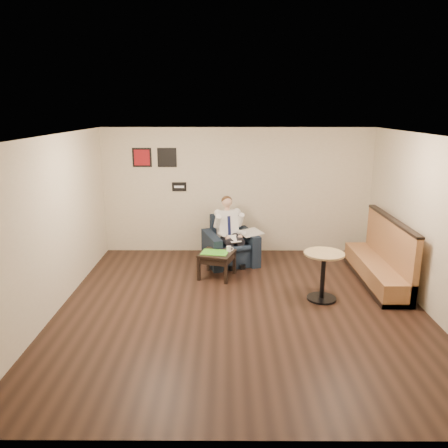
{
  "coord_description": "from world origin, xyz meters",
  "views": [
    {
      "loc": [
        -0.25,
        -6.64,
        3.21
      ],
      "look_at": [
        -0.29,
        1.2,
        1.11
      ],
      "focal_mm": 35.0,
      "sensor_mm": 36.0,
      "label": 1
    }
  ],
  "objects_px": {
    "side_table": "(217,265)",
    "coffee_mug": "(229,249)",
    "seated_man": "(232,234)",
    "banquette": "(378,251)",
    "smartphone": "(222,250)",
    "armchair": "(230,241)",
    "cafe_table": "(323,276)",
    "green_folder": "(215,252)"
  },
  "relations": [
    {
      "from": "seated_man",
      "to": "coffee_mug",
      "type": "xyz_separation_m",
      "value": [
        -0.08,
        -0.63,
        -0.11
      ]
    },
    {
      "from": "green_folder",
      "to": "seated_man",
      "type": "bearing_deg",
      "value": 63.79
    },
    {
      "from": "cafe_table",
      "to": "banquette",
      "type": "bearing_deg",
      "value": 33.63
    },
    {
      "from": "green_folder",
      "to": "coffee_mug",
      "type": "bearing_deg",
      "value": 15.71
    },
    {
      "from": "green_folder",
      "to": "banquette",
      "type": "relative_size",
      "value": 0.21
    },
    {
      "from": "seated_man",
      "to": "side_table",
      "type": "relative_size",
      "value": 2.18
    },
    {
      "from": "seated_man",
      "to": "smartphone",
      "type": "relative_size",
      "value": 8.58
    },
    {
      "from": "seated_man",
      "to": "green_folder",
      "type": "distance_m",
      "value": 0.8
    },
    {
      "from": "green_folder",
      "to": "smartphone",
      "type": "relative_size",
      "value": 3.21
    },
    {
      "from": "seated_man",
      "to": "cafe_table",
      "type": "distance_m",
      "value": 2.31
    },
    {
      "from": "green_folder",
      "to": "smartphone",
      "type": "height_order",
      "value": "green_folder"
    },
    {
      "from": "coffee_mug",
      "to": "smartphone",
      "type": "bearing_deg",
      "value": 144.92
    },
    {
      "from": "seated_man",
      "to": "green_folder",
      "type": "bearing_deg",
      "value": -133.54
    },
    {
      "from": "seated_man",
      "to": "cafe_table",
      "type": "xyz_separation_m",
      "value": [
        1.52,
        -1.72,
        -0.25
      ]
    },
    {
      "from": "side_table",
      "to": "banquette",
      "type": "bearing_deg",
      "value": -4.44
    },
    {
      "from": "smartphone",
      "to": "banquette",
      "type": "distance_m",
      "value": 2.94
    },
    {
      "from": "side_table",
      "to": "seated_man",
      "type": "bearing_deg",
      "value": 66.05
    },
    {
      "from": "green_folder",
      "to": "cafe_table",
      "type": "height_order",
      "value": "cafe_table"
    },
    {
      "from": "armchair",
      "to": "smartphone",
      "type": "bearing_deg",
      "value": -121.08
    },
    {
      "from": "coffee_mug",
      "to": "banquette",
      "type": "distance_m",
      "value": 2.8
    },
    {
      "from": "side_table",
      "to": "coffee_mug",
      "type": "height_order",
      "value": "coffee_mug"
    },
    {
      "from": "banquette",
      "to": "smartphone",
      "type": "bearing_deg",
      "value": 172.43
    },
    {
      "from": "coffee_mug",
      "to": "banquette",
      "type": "bearing_deg",
      "value": -6.14
    },
    {
      "from": "coffee_mug",
      "to": "smartphone",
      "type": "xyz_separation_m",
      "value": [
        -0.12,
        0.09,
        -0.05
      ]
    },
    {
      "from": "green_folder",
      "to": "coffee_mug",
      "type": "height_order",
      "value": "coffee_mug"
    },
    {
      "from": "smartphone",
      "to": "cafe_table",
      "type": "xyz_separation_m",
      "value": [
        1.72,
        -1.18,
        -0.08
      ]
    },
    {
      "from": "side_table",
      "to": "green_folder",
      "type": "height_order",
      "value": "green_folder"
    },
    {
      "from": "green_folder",
      "to": "smartphone",
      "type": "distance_m",
      "value": 0.22
    },
    {
      "from": "armchair",
      "to": "banquette",
      "type": "distance_m",
      "value": 2.94
    },
    {
      "from": "armchair",
      "to": "side_table",
      "type": "distance_m",
      "value": 0.89
    },
    {
      "from": "armchair",
      "to": "banquette",
      "type": "relative_size",
      "value": 0.42
    },
    {
      "from": "armchair",
      "to": "coffee_mug",
      "type": "xyz_separation_m",
      "value": [
        -0.04,
        -0.75,
        0.07
      ]
    },
    {
      "from": "coffee_mug",
      "to": "cafe_table",
      "type": "distance_m",
      "value": 1.94
    },
    {
      "from": "coffee_mug",
      "to": "banquette",
      "type": "height_order",
      "value": "banquette"
    },
    {
      "from": "side_table",
      "to": "coffee_mug",
      "type": "relative_size",
      "value": 5.79
    },
    {
      "from": "armchair",
      "to": "green_folder",
      "type": "bearing_deg",
      "value": -127.83
    },
    {
      "from": "green_folder",
      "to": "cafe_table",
      "type": "distance_m",
      "value": 2.13
    },
    {
      "from": "side_table",
      "to": "coffee_mug",
      "type": "bearing_deg",
      "value": 15.71
    },
    {
      "from": "seated_man",
      "to": "banquette",
      "type": "height_order",
      "value": "seated_man"
    },
    {
      "from": "side_table",
      "to": "coffee_mug",
      "type": "xyz_separation_m",
      "value": [
        0.23,
        0.07,
        0.3
      ]
    },
    {
      "from": "banquette",
      "to": "cafe_table",
      "type": "xyz_separation_m",
      "value": [
        -1.19,
        -0.79,
        -0.19
      ]
    },
    {
      "from": "seated_man",
      "to": "side_table",
      "type": "bearing_deg",
      "value": -131.29
    }
  ]
}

